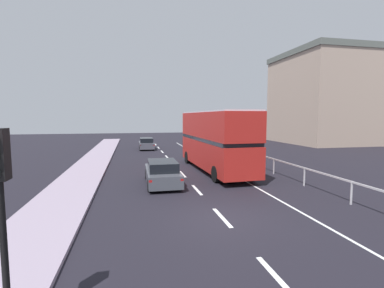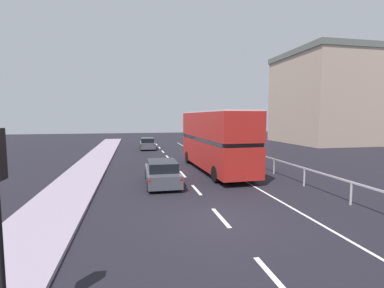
% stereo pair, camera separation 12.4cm
% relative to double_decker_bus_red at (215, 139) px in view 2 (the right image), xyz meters
% --- Properties ---
extents(ground_plane, '(75.94, 120.00, 0.10)m').
position_rel_double_decker_bus_red_xyz_m(ground_plane, '(-2.52, -9.25, -2.37)').
color(ground_plane, black).
extents(near_sidewalk_kerb, '(2.68, 80.00, 0.14)m').
position_rel_double_decker_bus_red_xyz_m(near_sidewalk_kerb, '(-9.12, -9.25, -2.25)').
color(near_sidewalk_kerb, gray).
rests_on(near_sidewalk_kerb, ground).
extents(lane_paint_markings, '(3.50, 46.00, 0.01)m').
position_rel_double_decker_bus_red_xyz_m(lane_paint_markings, '(-0.52, -0.46, -2.31)').
color(lane_paint_markings, silver).
rests_on(lane_paint_markings, ground).
extents(bridge_side_railing, '(0.10, 42.00, 1.06)m').
position_rel_double_decker_bus_red_xyz_m(bridge_side_railing, '(3.64, -0.25, -1.46)').
color(bridge_side_railing, '#B8B4B9').
rests_on(bridge_side_railing, ground).
extents(distant_building_block, '(20.33, 13.82, 13.47)m').
position_rel_double_decker_bus_red_xyz_m(distant_building_block, '(26.79, 18.20, 4.43)').
color(distant_building_block, tan).
rests_on(distant_building_block, ground).
extents(double_decker_bus_red, '(2.87, 10.39, 4.33)m').
position_rel_double_decker_bus_red_xyz_m(double_decker_bus_red, '(0.00, 0.00, 0.00)').
color(double_decker_bus_red, '#B3211B').
rests_on(double_decker_bus_red, ground).
extents(hatchback_car_near, '(1.90, 4.49, 1.40)m').
position_rel_double_decker_bus_red_xyz_m(hatchback_car_near, '(-4.20, -3.39, -1.64)').
color(hatchback_car_near, '#454850').
rests_on(hatchback_car_near, ground).
extents(sedan_car_ahead, '(1.79, 4.49, 1.39)m').
position_rel_double_decker_bus_red_xyz_m(sedan_car_ahead, '(-4.11, 15.04, -1.65)').
color(sedan_car_ahead, '#4C4B56').
rests_on(sedan_car_ahead, ground).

